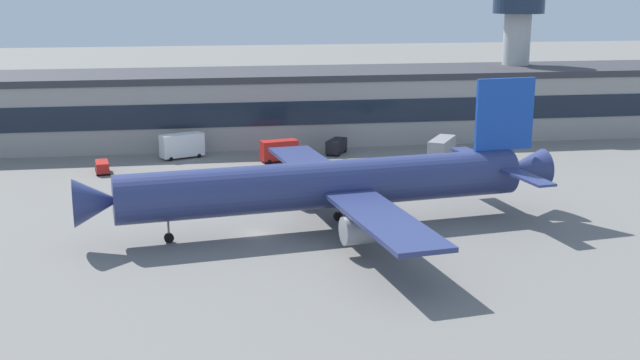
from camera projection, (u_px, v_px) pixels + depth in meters
The scene contains 9 objects.
ground_plane at pixel (257, 233), 93.36m from camera, with size 600.00×600.00×0.00m, color slate.
terminal_building at pixel (231, 106), 147.34m from camera, with size 175.55×19.82×12.92m.
airliner at pixel (333, 184), 94.33m from camera, with size 58.39×50.03×17.24m.
control_tower at pixel (517, 38), 157.08m from camera, with size 10.02×10.02×28.98m.
catering_truck at pixel (181, 145), 133.36m from camera, with size 7.65×5.17×4.15m.
follow_me_car at pixel (102, 166), 123.03m from camera, with size 2.57×4.64×1.85m.
crew_van at pixel (336, 146), 136.79m from camera, with size 4.49×5.61×2.55m.
fuel_truck at pixel (442, 147), 133.74m from camera, with size 6.83×8.61×3.35m.
stair_truck at pixel (278, 150), 130.83m from camera, with size 6.38×3.68×3.55m.
Camera 1 is at (-6.85, -89.19, 28.44)m, focal length 44.58 mm.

